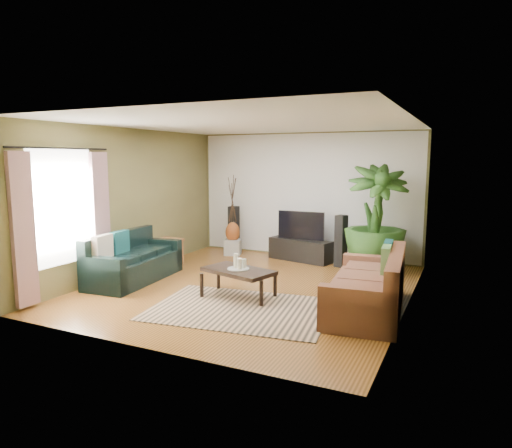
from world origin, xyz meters
The scene contains 28 objects.
floor centered at (0.00, 0.00, 0.00)m, with size 5.50×5.50×0.00m, color #975B27.
ceiling centered at (0.00, 0.00, 2.70)m, with size 5.50×5.50×0.00m, color white.
wall_back centered at (0.00, 2.75, 1.35)m, with size 5.00×5.00×0.00m, color brown.
wall_front centered at (0.00, -2.75, 1.35)m, with size 5.00×5.00×0.00m, color brown.
wall_left centered at (-2.50, 0.00, 1.35)m, with size 5.50×5.50×0.00m, color brown.
wall_right centered at (2.50, 0.00, 1.35)m, with size 5.50×5.50×0.00m, color brown.
backwall_panel centered at (0.00, 2.74, 1.35)m, with size 4.90×4.90×0.00m, color white.
window_pane centered at (-2.48, -1.60, 1.40)m, with size 1.80×1.80×0.00m, color white.
curtain_near centered at (-2.43, -2.35, 1.15)m, with size 0.08×0.35×2.20m, color gray.
curtain_far centered at (-2.43, -0.85, 1.15)m, with size 0.08×0.35×2.20m, color gray.
curtain_rod centered at (-2.43, -1.60, 2.30)m, with size 0.03×0.03×1.90m, color black.
sofa_left centered at (-2.06, -0.48, 0.42)m, with size 1.93×0.83×0.85m, color black.
sofa_right centered at (1.99, -0.37, 0.42)m, with size 2.12×0.95×0.85m, color brown.
area_rug centered at (0.36, -1.08, 0.01)m, with size 2.52×1.78×0.01m, color tan.
coffee_table centered at (0.06, -0.58, 0.22)m, with size 1.10×0.60×0.45m, color black.
candle_tray centered at (0.06, -0.58, 0.46)m, with size 0.34×0.34×0.01m, color gray.
candle_tall centered at (0.00, -0.55, 0.57)m, with size 0.07×0.07×0.22m, color beige.
candle_mid centered at (0.10, -0.62, 0.55)m, with size 0.07×0.07×0.17m, color beige.
candle_short centered at (0.13, -0.52, 0.53)m, with size 0.07×0.07×0.14m, color beige.
tv_stand centered at (0.06, 2.27, 0.23)m, with size 1.37×0.41×0.46m, color black.
television centered at (0.06, 2.29, 0.75)m, with size 1.00×0.05×0.59m, color black.
speaker_left centered at (-1.57, 2.35, 0.54)m, with size 0.19×0.21×1.07m, color black.
speaker_right centered at (0.97, 2.10, 0.52)m, with size 0.19×0.21×1.04m, color black.
potted_plant centered at (1.66, 1.95, 1.02)m, with size 1.15×1.15×2.05m, color #224717.
plant_pot centered at (1.66, 1.95, 0.15)m, with size 0.38×0.38×0.29m, color black.
pedestal centered at (-1.51, 2.19, 0.17)m, with size 0.35×0.35×0.35m, color #969693.
vase centered at (-1.51, 2.19, 0.51)m, with size 0.32×0.32×0.45m, color brown.
side_table centered at (-2.25, 0.76, 0.26)m, with size 0.50×0.50×0.53m, color brown.
Camera 1 is at (3.24, -6.68, 2.15)m, focal length 32.00 mm.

